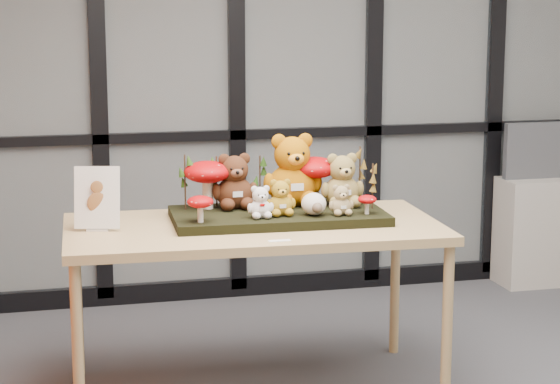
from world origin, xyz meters
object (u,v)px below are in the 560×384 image
object	(u,v)px
bear_beige_small	(341,198)
mushroom_back_left	(208,182)
bear_pooh_yellow	(292,166)
plush_cream_hedgehog	(314,203)
monitor	(542,150)
bear_brown_medium	(234,178)
display_table	(254,238)
mushroom_front_right	(367,204)
mushroom_front_left	(200,208)
diorama_tray	(278,216)
bear_small_yellow	(280,195)
mushroom_back_right	(314,178)
bear_white_bow	(260,200)
bear_tan_back	(342,177)
sign_holder	(97,201)
cabinet	(539,231)

from	to	relation	value
bear_beige_small	mushroom_back_left	size ratio (longest dim) A/B	0.62
bear_beige_small	bear_pooh_yellow	bearing A→B (deg)	123.12
plush_cream_hedgehog	monitor	world-z (taller)	monitor
bear_brown_medium	mushroom_back_left	world-z (taller)	bear_brown_medium
display_table	mushroom_front_right	distance (m)	0.57
bear_beige_small	mushroom_front_left	size ratio (longest dim) A/B	1.18
diorama_tray	bear_small_yellow	world-z (taller)	bear_small_yellow
display_table	bear_brown_medium	size ratio (longest dim) A/B	6.09
mushroom_back_right	bear_brown_medium	bearing A→B (deg)	-178.08
display_table	mushroom_back_left	xyz separation A→B (m)	(-0.18, 0.21, 0.24)
mushroom_back_left	mushroom_front_left	xyz separation A→B (m)	(-0.09, -0.30, -0.06)
display_table	bear_small_yellow	world-z (taller)	bear_small_yellow
diorama_tray	bear_white_bow	world-z (taller)	bear_white_bow
display_table	diorama_tray	distance (m)	0.17
bear_pooh_yellow	bear_small_yellow	world-z (taller)	bear_pooh_yellow
bear_brown_medium	mushroom_back_left	bearing A→B (deg)	175.98
display_table	mushroom_back_left	size ratio (longest dim) A/B	7.00
mushroom_front_right	monitor	size ratio (longest dim) A/B	0.19
diorama_tray	bear_small_yellow	distance (m)	0.15
mushroom_back_left	mushroom_front_left	bearing A→B (deg)	-106.23
bear_white_bow	plush_cream_hedgehog	world-z (taller)	bear_white_bow
bear_small_yellow	bear_beige_small	xyz separation A→B (m)	(0.28, -0.06, -0.02)
bear_tan_back	mushroom_back_right	bearing A→B (deg)	145.73
mushroom_back_left	mushroom_back_right	world-z (taller)	same
diorama_tray	bear_tan_back	xyz separation A→B (m)	(0.34, 0.06, 0.17)
bear_white_bow	monitor	xyz separation A→B (m)	(2.25, 1.49, -0.06)
bear_beige_small	sign_holder	size ratio (longest dim) A/B	0.54
bear_brown_medium	mushroom_back_right	size ratio (longest dim) A/B	1.15
bear_pooh_yellow	mushroom_back_left	bearing A→B (deg)	-179.19
bear_brown_medium	mushroom_front_left	world-z (taller)	bear_brown_medium
bear_small_yellow	mushroom_front_right	distance (m)	0.42
bear_pooh_yellow	mushroom_front_left	distance (m)	0.60
bear_small_yellow	mushroom_back_left	distance (m)	0.39
bear_pooh_yellow	bear_tan_back	xyz separation A→B (m)	(0.24, -0.08, -0.05)
bear_pooh_yellow	plush_cream_hedgehog	size ratio (longest dim) A/B	3.33
diorama_tray	mushroom_front_left	world-z (taller)	mushroom_front_left
bear_tan_back	cabinet	world-z (taller)	bear_tan_back
plush_cream_hedgehog	sign_holder	xyz separation A→B (m)	(-1.01, 0.12, 0.04)
display_table	diorama_tray	world-z (taller)	diorama_tray
diorama_tray	bear_beige_small	size ratio (longest dim) A/B	6.34
mushroom_front_left	bear_pooh_yellow	bearing A→B (deg)	29.32
bear_small_yellow	monitor	world-z (taller)	monitor
bear_beige_small	cabinet	xyz separation A→B (m)	(1.86, 1.50, -0.60)
bear_brown_medium	cabinet	distance (m)	2.70
bear_beige_small	bear_small_yellow	bearing A→B (deg)	170.46
display_table	mushroom_back_left	world-z (taller)	mushroom_back_left
bear_white_bow	mushroom_front_right	bearing A→B (deg)	-2.09
bear_small_yellow	mushroom_front_right	xyz separation A→B (m)	(0.41, -0.07, -0.05)
mushroom_front_left	mushroom_front_right	bearing A→B (deg)	-0.84
mushroom_front_left	mushroom_front_right	distance (m)	0.80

